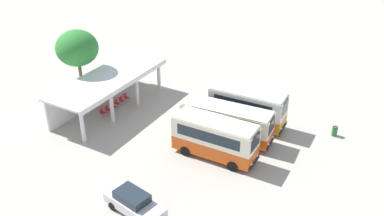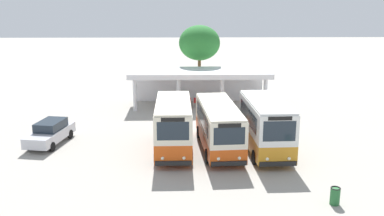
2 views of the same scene
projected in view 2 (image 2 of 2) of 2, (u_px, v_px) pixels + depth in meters
name	position (u px, v px, depth m)	size (l,w,h in m)	color
ground_plane	(227.00, 163.00, 26.75)	(180.00, 180.00, 0.00)	#A39E93
city_bus_nearest_orange	(173.00, 124.00, 28.30)	(2.48, 7.04, 3.41)	black
city_bus_second_in_row	(219.00, 125.00, 28.81)	(2.81, 8.20, 3.07)	black
city_bus_middle_cream	(266.00, 124.00, 28.18)	(2.65, 7.07, 3.51)	black
parked_car_flank	(50.00, 132.00, 30.10)	(2.54, 4.79, 1.62)	black
terminal_canopy	(199.00, 78.00, 41.01)	(13.09, 4.74, 3.40)	silver
waiting_chair_end_by_column	(181.00, 101.00, 40.55)	(0.46, 0.46, 0.86)	slate
waiting_chair_second_from_end	(188.00, 101.00, 40.51)	(0.46, 0.46, 0.86)	slate
waiting_chair_middle_seat	(196.00, 101.00, 40.52)	(0.46, 0.46, 0.86)	slate
waiting_chair_fourth_seat	(204.00, 101.00, 40.61)	(0.46, 0.46, 0.86)	slate
waiting_chair_fifth_seat	(211.00, 101.00, 40.57)	(0.46, 0.46, 0.86)	slate
waiting_chair_far_end_seat	(219.00, 101.00, 40.60)	(0.46, 0.46, 0.86)	slate
roadside_tree_behind_canopy	(199.00, 43.00, 43.32)	(4.14, 4.14, 7.36)	brown
litter_bin_apron	(335.00, 196.00, 21.24)	(0.49, 0.49, 0.90)	#266633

